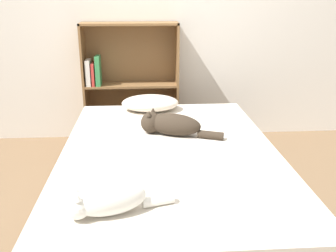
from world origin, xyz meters
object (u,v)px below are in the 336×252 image
(cat_light, at_px, (106,200))
(cat_dark, at_px, (169,124))
(bed, at_px, (170,182))
(bookshelf, at_px, (128,82))
(pillow, at_px, (150,103))

(cat_light, height_order, cat_dark, cat_dark)
(bed, distance_m, bookshelf, 1.42)
(bed, relative_size, cat_light, 4.27)
(cat_light, relative_size, bookshelf, 0.43)
(pillow, bearing_deg, cat_light, -98.39)
(bed, distance_m, pillow, 0.89)
(bed, height_order, bookshelf, bookshelf)
(pillow, height_order, cat_light, cat_light)
(bookshelf, bearing_deg, pillow, -69.08)
(cat_light, height_order, bookshelf, bookshelf)
(bed, height_order, pillow, pillow)
(bed, height_order, cat_dark, cat_dark)
(pillow, bearing_deg, bed, -83.09)
(cat_light, distance_m, bookshelf, 2.06)
(bed, relative_size, bookshelf, 1.82)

